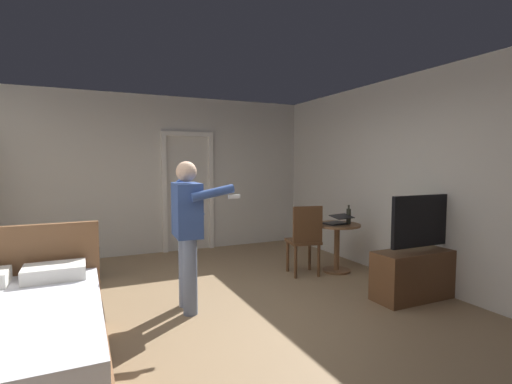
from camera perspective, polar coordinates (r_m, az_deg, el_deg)
ground_plane at (r=4.12m, az=-5.54°, el=-18.21°), size 6.86×6.86×0.00m
wall_back at (r=6.89m, az=-14.34°, el=2.51°), size 5.63×0.12×2.74m
wall_right at (r=5.38m, az=23.27°, el=1.78°), size 0.12×6.47×2.74m
doorway_frame at (r=6.93m, az=-10.15°, el=1.36°), size 0.93×0.08×2.13m
bed at (r=3.38m, az=-33.63°, el=-18.61°), size 1.34×2.02×1.02m
tv_flatscreen at (r=4.98m, az=23.82°, el=-10.32°), size 1.29×0.40×1.21m
side_table at (r=5.68m, az=12.03°, el=-6.94°), size 0.67×0.67×0.70m
laptop at (r=5.58m, az=12.15°, el=-4.24°), size 0.37×0.38×0.15m
bottle_on_table at (r=5.64m, az=13.71°, el=-3.51°), size 0.06×0.06×0.28m
wooden_chair at (r=5.39m, az=7.36°, el=-6.73°), size 0.49×0.49×0.99m
person_blue_shirt at (r=4.11m, az=-10.16°, el=-4.91°), size 0.63×0.61×1.60m
suitcase_dark at (r=5.76m, az=-25.18°, el=-9.66°), size 0.55×0.37×0.45m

